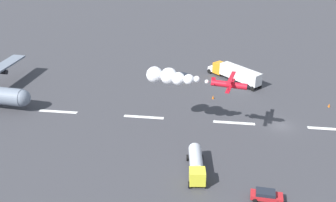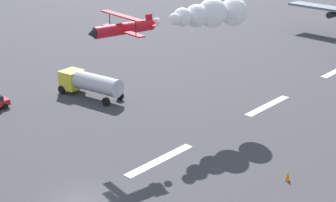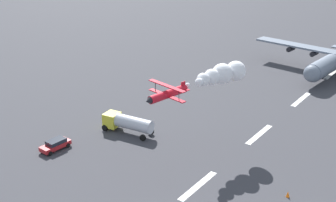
# 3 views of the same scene
# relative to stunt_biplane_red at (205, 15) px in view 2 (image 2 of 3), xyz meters

# --- Properties ---
(ground_plane) EXTENTS (440.00, 440.00, 0.00)m
(ground_plane) POSITION_rel_stunt_biplane_red_xyz_m (-20.19, -4.17, -10.71)
(ground_plane) COLOR #38383D
(ground_plane) RESTS_ON ground
(runway_stripe_5) EXTENTS (8.00, 0.90, 0.01)m
(runway_stripe_5) POSITION_rel_stunt_biplane_red_xyz_m (-11.29, -4.17, -10.70)
(runway_stripe_5) COLOR white
(runway_stripe_5) RESTS_ON ground
(runway_stripe_6) EXTENTS (8.00, 0.90, 0.01)m
(runway_stripe_6) POSITION_rel_stunt_biplane_red_xyz_m (6.53, -4.17, -10.70)
(runway_stripe_6) COLOR white
(runway_stripe_6) RESTS_ON ground
(stunt_biplane_red) EXTENTS (18.49, 7.33, 3.16)m
(stunt_biplane_red) POSITION_rel_stunt_biplane_red_xyz_m (0.00, 0.00, 0.00)
(stunt_biplane_red) COLOR red
(fuel_tanker_truck) EXTENTS (3.69, 8.60, 2.90)m
(fuel_tanker_truck) POSITION_rel_stunt_biplane_red_xyz_m (-5.03, 12.92, -8.97)
(fuel_tanker_truck) COLOR yellow
(fuel_tanker_truck) RESTS_ON ground
(traffic_cone_far) EXTENTS (0.44, 0.44, 0.75)m
(traffic_cone_far) POSITION_rel_stunt_biplane_red_xyz_m (-6.90, -14.33, -10.33)
(traffic_cone_far) COLOR orange
(traffic_cone_far) RESTS_ON ground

